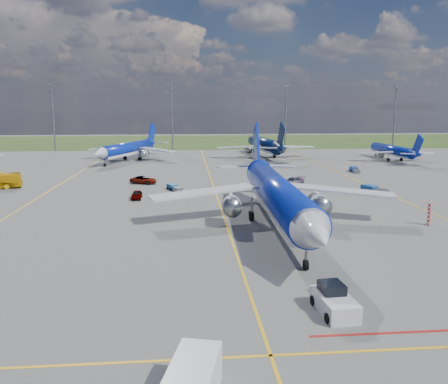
{
  "coord_description": "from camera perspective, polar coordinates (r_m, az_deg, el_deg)",
  "views": [
    {
      "loc": [
        -4.91,
        -44.01,
        15.02
      ],
      "look_at": [
        -0.17,
        12.03,
        4.0
      ],
      "focal_mm": 35.0,
      "sensor_mm": 36.0,
      "label": 1
    }
  ],
  "objects": [
    {
      "name": "service_car_a",
      "position": [
        73.63,
        -11.35,
        -0.36
      ],
      "size": [
        1.67,
        4.06,
        1.38
      ],
      "primitive_type": "imported",
      "rotation": [
        0.0,
        0.0,
        -0.01
      ],
      "color": "#999999",
      "rests_on": "ground"
    },
    {
      "name": "grass_strip",
      "position": [
        194.66,
        -3.4,
        6.64
      ],
      "size": [
        400.0,
        80.0,
        0.01
      ],
      "primitive_type": "cube",
      "color": "#2D4719",
      "rests_on": "ground"
    },
    {
      "name": "floodlight_masts",
      "position": [
        154.75,
        0.71,
        10.17
      ],
      "size": [
        202.2,
        0.5,
        22.7
      ],
      "color": "slate",
      "rests_on": "ground"
    },
    {
      "name": "main_airliner",
      "position": [
        56.52,
        6.85,
        -4.41
      ],
      "size": [
        36.31,
        47.05,
        12.1
      ],
      "primitive_type": null,
      "rotation": [
        0.0,
        0.0,
        -0.02
      ],
      "color": "#0B23A0",
      "rests_on": "ground"
    },
    {
      "name": "pushback_tug",
      "position": [
        34.32,
        14.15,
        -13.67
      ],
      "size": [
        2.61,
        6.21,
        2.08
      ],
      "rotation": [
        0.0,
        0.0,
        0.07
      ],
      "color": "silver",
      "rests_on": "ground"
    },
    {
      "name": "warning_post",
      "position": [
        62.0,
        25.25,
        -2.59
      ],
      "size": [
        0.5,
        0.5,
        3.0
      ],
      "primitive_type": "cylinder",
      "color": "red",
      "rests_on": "ground"
    },
    {
      "name": "bg_jet_ne",
      "position": [
        133.81,
        21.0,
        3.9
      ],
      "size": [
        24.15,
        31.36,
        8.1
      ],
      "primitive_type": null,
      "rotation": [
        0.0,
        0.0,
        3.16
      ],
      "color": "#0B23A0",
      "rests_on": "ground"
    },
    {
      "name": "baggage_tug_w",
      "position": [
        81.59,
        18.95,
        0.27
      ],
      "size": [
        3.32,
        5.53,
        1.21
      ],
      "rotation": [
        0.0,
        0.0,
        0.38
      ],
      "color": "#174C8E",
      "rests_on": "ground"
    },
    {
      "name": "service_car_c",
      "position": [
        86.34,
        9.02,
        1.43
      ],
      "size": [
        5.39,
        4.69,
        1.49
      ],
      "primitive_type": "imported",
      "rotation": [
        0.0,
        0.0,
        -0.95
      ],
      "color": "#999999",
      "rests_on": "ground"
    },
    {
      "name": "baggage_tug_e",
      "position": [
        106.37,
        16.71,
        2.79
      ],
      "size": [
        2.03,
        5.2,
        1.14
      ],
      "rotation": [
        0.0,
        0.0,
        -0.14
      ],
      "color": "#184392",
      "rests_on": "ground"
    },
    {
      "name": "service_car_b",
      "position": [
        88.08,
        -10.47,
        1.57
      ],
      "size": [
        5.85,
        4.39,
        1.48
      ],
      "primitive_type": "imported",
      "rotation": [
        0.0,
        0.0,
        1.15
      ],
      "color": "#999999",
      "rests_on": "ground"
    },
    {
      "name": "baggage_tug_c",
      "position": [
        80.05,
        -6.52,
        0.56
      ],
      "size": [
        3.04,
        4.82,
        1.06
      ],
      "rotation": [
        0.0,
        0.0,
        0.41
      ],
      "color": "#165287",
      "rests_on": "ground"
    },
    {
      "name": "bg_jet_nnw",
      "position": [
        126.24,
        -12.39,
        3.99
      ],
      "size": [
        39.98,
        45.26,
        9.86
      ],
      "primitive_type": null,
      "rotation": [
        0.0,
        0.0,
        -0.36
      ],
      "color": "#0B23A0",
      "rests_on": "ground"
    },
    {
      "name": "bg_jet_n",
      "position": [
        134.37,
        5.22,
        4.62
      ],
      "size": [
        34.49,
        43.61,
        10.85
      ],
      "primitive_type": null,
      "rotation": [
        0.0,
        0.0,
        3.21
      ],
      "color": "#071742",
      "rests_on": "ground"
    },
    {
      "name": "taxiway_lines",
      "position": [
        73.45,
        -0.76,
        -0.71
      ],
      "size": [
        60.25,
        160.0,
        0.02
      ],
      "color": "#ECB014",
      "rests_on": "ground"
    },
    {
      "name": "ground",
      "position": [
        46.76,
        1.46,
        -7.65
      ],
      "size": [
        400.0,
        400.0,
        0.0
      ],
      "primitive_type": "plane",
      "color": "#585855",
      "rests_on": "ground"
    }
  ]
}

